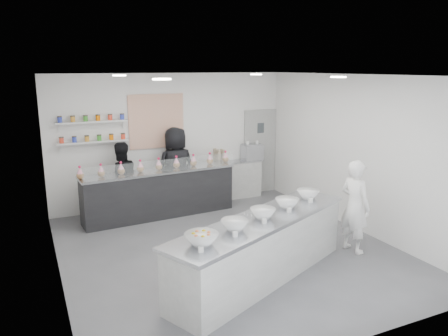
# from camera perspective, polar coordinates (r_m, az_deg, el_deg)

# --- Properties ---
(floor) EXTENTS (6.00, 6.00, 0.00)m
(floor) POSITION_cam_1_polar(r_m,az_deg,el_deg) (7.79, 0.46, -10.62)
(floor) COLOR #515156
(floor) RESTS_ON ground
(ceiling) EXTENTS (6.00, 6.00, 0.00)m
(ceiling) POSITION_cam_1_polar(r_m,az_deg,el_deg) (7.14, 0.50, 12.02)
(ceiling) COLOR white
(ceiling) RESTS_ON floor
(back_wall) EXTENTS (5.50, 0.00, 5.50)m
(back_wall) POSITION_cam_1_polar(r_m,az_deg,el_deg) (10.06, -6.85, 3.66)
(back_wall) COLOR white
(back_wall) RESTS_ON floor
(left_wall) EXTENTS (0.00, 6.00, 6.00)m
(left_wall) POSITION_cam_1_polar(r_m,az_deg,el_deg) (6.66, -21.46, -2.04)
(left_wall) COLOR white
(left_wall) RESTS_ON floor
(right_wall) EXTENTS (0.00, 6.00, 6.00)m
(right_wall) POSITION_cam_1_polar(r_m,az_deg,el_deg) (8.83, 16.85, 1.86)
(right_wall) COLOR white
(right_wall) RESTS_ON floor
(back_door) EXTENTS (0.88, 0.04, 2.10)m
(back_door) POSITION_cam_1_polar(r_m,az_deg,el_deg) (11.03, 4.70, 2.16)
(back_door) COLOR #999996
(back_door) RESTS_ON floor
(pattern_panel) EXTENTS (1.25, 0.03, 1.20)m
(pattern_panel) POSITION_cam_1_polar(r_m,az_deg,el_deg) (9.87, -8.82, 6.05)
(pattern_panel) COLOR #D76739
(pattern_panel) RESTS_ON back_wall
(jar_shelf_lower) EXTENTS (1.45, 0.22, 0.04)m
(jar_shelf_lower) POSITION_cam_1_polar(r_m,az_deg,el_deg) (9.56, -16.70, 3.31)
(jar_shelf_lower) COLOR silver
(jar_shelf_lower) RESTS_ON back_wall
(jar_shelf_upper) EXTENTS (1.45, 0.22, 0.04)m
(jar_shelf_upper) POSITION_cam_1_polar(r_m,az_deg,el_deg) (9.51, -16.87, 5.80)
(jar_shelf_upper) COLOR silver
(jar_shelf_upper) RESTS_ON back_wall
(preserve_jars) EXTENTS (1.45, 0.10, 0.56)m
(preserve_jars) POSITION_cam_1_polar(r_m,az_deg,el_deg) (9.50, -16.80, 4.95)
(preserve_jars) COLOR #F64328
(preserve_jars) RESTS_ON jar_shelf_lower
(downlight_0) EXTENTS (0.24, 0.24, 0.02)m
(downlight_0) POSITION_cam_1_polar(r_m,az_deg,el_deg) (5.70, -8.14, 11.42)
(downlight_0) COLOR white
(downlight_0) RESTS_ON ceiling
(downlight_1) EXTENTS (0.24, 0.24, 0.02)m
(downlight_1) POSITION_cam_1_polar(r_m,az_deg,el_deg) (7.04, 14.71, 11.42)
(downlight_1) COLOR white
(downlight_1) RESTS_ON ceiling
(downlight_2) EXTENTS (0.24, 0.24, 0.02)m
(downlight_2) POSITION_cam_1_polar(r_m,az_deg,el_deg) (8.22, -13.52, 11.67)
(downlight_2) COLOR white
(downlight_2) RESTS_ON ceiling
(downlight_3) EXTENTS (0.24, 0.24, 0.02)m
(downlight_3) POSITION_cam_1_polar(r_m,az_deg,el_deg) (9.20, 4.21, 12.10)
(downlight_3) COLOR white
(downlight_3) RESTS_ON ceiling
(prep_counter) EXTENTS (3.53, 2.18, 0.96)m
(prep_counter) POSITION_cam_1_polar(r_m,az_deg,el_deg) (6.66, 5.00, -10.45)
(prep_counter) COLOR #ADADA9
(prep_counter) RESTS_ON floor
(back_bar) EXTENTS (3.31, 0.82, 1.01)m
(back_bar) POSITION_cam_1_polar(r_m,az_deg,el_deg) (9.39, -8.39, -3.29)
(back_bar) COLOR black
(back_bar) RESTS_ON floor
(sneeze_guard) EXTENTS (3.22, 0.24, 0.28)m
(sneeze_guard) POSITION_cam_1_polar(r_m,az_deg,el_deg) (8.97, -7.88, 0.21)
(sneeze_guard) COLOR white
(sneeze_guard) RESTS_ON back_bar
(espresso_ledge) EXTENTS (1.22, 0.39, 0.91)m
(espresso_ledge) POSITION_cam_1_polar(r_m,az_deg,el_deg) (10.65, 1.62, -1.48)
(espresso_ledge) COLOR #ADADA9
(espresso_ledge) RESTS_ON floor
(espresso_machine) EXTENTS (0.49, 0.34, 0.37)m
(espresso_machine) POSITION_cam_1_polar(r_m,az_deg,el_deg) (10.71, 3.70, 2.08)
(espresso_machine) COLOR #93969E
(espresso_machine) RESTS_ON espresso_ledge
(cup_stacks) EXTENTS (0.24, 0.24, 0.32)m
(cup_stacks) POSITION_cam_1_polar(r_m,az_deg,el_deg) (10.34, -0.48, 1.55)
(cup_stacks) COLOR gray
(cup_stacks) RESTS_ON espresso_ledge
(prep_bowls) EXTENTS (2.91, 1.66, 0.15)m
(prep_bowls) POSITION_cam_1_polar(r_m,az_deg,el_deg) (6.46, 5.09, -5.93)
(prep_bowls) COLOR white
(prep_bowls) RESTS_ON prep_counter
(label_cards) EXTENTS (2.66, 0.04, 0.07)m
(label_cards) POSITION_cam_1_polar(r_m,az_deg,el_deg) (5.99, 5.55, -7.88)
(label_cards) COLOR white
(label_cards) RESTS_ON prep_counter
(cookie_bags) EXTENTS (3.35, 0.38, 0.26)m
(cookie_bags) POSITION_cam_1_polar(r_m,az_deg,el_deg) (9.23, -8.52, 0.52)
(cookie_bags) COLOR #FF9BBC
(cookie_bags) RESTS_ON back_bar
(woman_prep) EXTENTS (0.46, 0.64, 1.62)m
(woman_prep) POSITION_cam_1_polar(r_m,az_deg,el_deg) (7.81, 16.73, -4.81)
(woman_prep) COLOR white
(woman_prep) RESTS_ON floor
(staff_left) EXTENTS (0.82, 0.66, 1.60)m
(staff_left) POSITION_cam_1_polar(r_m,az_deg,el_deg) (9.51, -13.30, -1.47)
(staff_left) COLOR black
(staff_left) RESTS_ON floor
(staff_right) EXTENTS (0.96, 0.68, 1.85)m
(staff_right) POSITION_cam_1_polar(r_m,az_deg,el_deg) (9.79, -6.28, -0.03)
(staff_right) COLOR black
(staff_right) RESTS_ON floor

